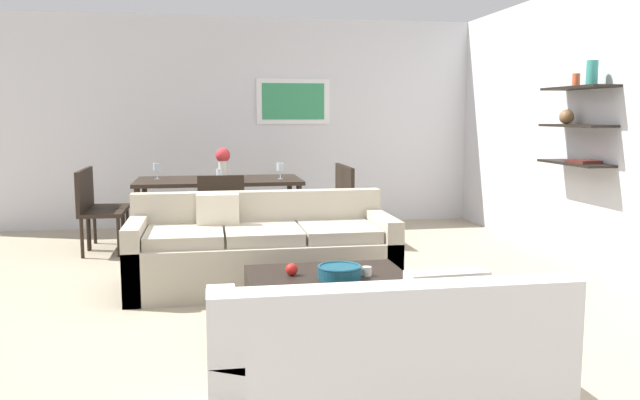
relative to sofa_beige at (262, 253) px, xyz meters
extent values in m
plane|color=tan|center=(0.10, -0.34, -0.29)|extent=(18.00, 18.00, 0.00)
cube|color=silver|center=(0.40, 3.19, 1.06)|extent=(8.40, 0.06, 2.70)
cube|color=white|center=(0.70, 3.15, 1.33)|extent=(0.97, 0.02, 0.59)
cube|color=#338C59|center=(0.70, 3.13, 1.33)|extent=(0.82, 0.01, 0.47)
cube|color=silver|center=(3.13, 0.26, 1.06)|extent=(0.06, 8.20, 2.70)
cube|color=black|center=(2.96, 0.19, 1.41)|extent=(0.28, 0.90, 0.02)
cube|color=black|center=(2.96, 0.19, 1.06)|extent=(0.28, 0.90, 0.02)
cube|color=black|center=(2.96, 0.19, 0.71)|extent=(0.28, 0.90, 0.02)
cylinder|color=teal|center=(2.96, -0.01, 1.53)|extent=(0.10, 0.10, 0.22)
sphere|color=olive|center=(2.96, 0.37, 1.14)|extent=(0.14, 0.14, 0.14)
cylinder|color=#D85933|center=(2.96, 0.24, 1.48)|extent=(0.07, 0.07, 0.12)
cube|color=#4C1E19|center=(2.96, 0.04, 0.73)|extent=(0.20, 0.28, 0.03)
cube|color=#B2A893|center=(0.00, -0.04, -0.08)|extent=(2.19, 0.90, 0.42)
cube|color=#B2A893|center=(0.00, 0.33, 0.31)|extent=(2.19, 0.16, 0.36)
cube|color=#B2A893|center=(-1.02, -0.04, 0.01)|extent=(0.14, 0.90, 0.60)
cube|color=#B2A893|center=(1.03, -0.04, 0.01)|extent=(0.14, 0.90, 0.60)
cube|color=#B2A893|center=(-0.63, -0.08, 0.18)|extent=(0.62, 0.70, 0.10)
cube|color=#B2A893|center=(0.00, -0.08, 0.18)|extent=(0.62, 0.70, 0.10)
cube|color=#B2A893|center=(0.64, -0.08, 0.18)|extent=(0.62, 0.70, 0.10)
cube|color=beige|center=(-0.36, 0.15, 0.31)|extent=(0.37, 0.14, 0.36)
cube|color=white|center=(0.30, -2.58, -0.08)|extent=(1.53, 0.90, 0.42)
cube|color=white|center=(0.30, -2.95, 0.31)|extent=(1.53, 0.16, 0.36)
cube|color=white|center=(1.00, -2.58, 0.01)|extent=(0.14, 0.90, 0.60)
cube|color=white|center=(-0.39, -2.58, 0.01)|extent=(0.14, 0.90, 0.60)
cube|color=white|center=(0.62, -2.54, 0.18)|extent=(0.60, 0.70, 0.10)
cube|color=white|center=(-0.01, -2.54, 0.18)|extent=(0.60, 0.70, 0.10)
cube|color=beige|center=(0.57, -2.77, 0.31)|extent=(0.37, 0.14, 0.36)
cube|color=black|center=(0.34, -1.26, -0.10)|extent=(1.08, 0.93, 0.38)
cylinder|color=navy|center=(0.40, -1.29, 0.13)|extent=(0.29, 0.29, 0.08)
torus|color=navy|center=(0.40, -1.29, 0.17)|extent=(0.29, 0.29, 0.02)
cylinder|color=silver|center=(0.60, -1.26, 0.12)|extent=(0.06, 0.06, 0.06)
sphere|color=red|center=(0.10, -1.16, 0.13)|extent=(0.08, 0.08, 0.08)
cube|color=black|center=(-0.31, 1.80, 0.44)|extent=(1.79, 0.92, 0.04)
cylinder|color=black|center=(-1.15, 1.40, 0.06)|extent=(0.06, 0.06, 0.71)
cylinder|color=black|center=(0.52, 1.40, 0.06)|extent=(0.06, 0.06, 0.71)
cylinder|color=black|center=(-1.15, 2.20, 0.06)|extent=(0.06, 0.06, 0.71)
cylinder|color=black|center=(0.52, 2.20, 0.06)|extent=(0.06, 0.06, 0.71)
cube|color=black|center=(0.90, 1.59, 0.14)|extent=(0.44, 0.44, 0.04)
cube|color=black|center=(1.10, 1.59, 0.37)|extent=(0.04, 0.44, 0.43)
cylinder|color=black|center=(0.72, 1.77, -0.09)|extent=(0.04, 0.04, 0.41)
cylinder|color=black|center=(0.72, 1.41, -0.09)|extent=(0.04, 0.04, 0.41)
cylinder|color=black|center=(1.08, 1.77, -0.09)|extent=(0.04, 0.04, 0.41)
cylinder|color=black|center=(1.08, 1.41, -0.09)|extent=(0.04, 0.04, 0.41)
cube|color=black|center=(-1.53, 2.01, 0.14)|extent=(0.44, 0.44, 0.04)
cube|color=black|center=(-1.73, 2.01, 0.37)|extent=(0.04, 0.44, 0.43)
cylinder|color=black|center=(-1.35, 1.83, -0.09)|extent=(0.04, 0.04, 0.41)
cylinder|color=black|center=(-1.35, 2.19, -0.09)|extent=(0.04, 0.04, 0.41)
cylinder|color=black|center=(-1.71, 1.83, -0.09)|extent=(0.04, 0.04, 0.41)
cylinder|color=black|center=(-1.71, 2.19, -0.09)|extent=(0.04, 0.04, 0.41)
cube|color=black|center=(-1.53, 1.59, 0.14)|extent=(0.44, 0.44, 0.04)
cube|color=black|center=(-1.73, 1.59, 0.37)|extent=(0.04, 0.44, 0.43)
cylinder|color=black|center=(-1.35, 1.41, -0.09)|extent=(0.04, 0.04, 0.41)
cylinder|color=black|center=(-1.35, 1.77, -0.09)|extent=(0.04, 0.04, 0.41)
cylinder|color=black|center=(-1.71, 1.41, -0.09)|extent=(0.04, 0.04, 0.41)
cylinder|color=black|center=(-1.71, 1.77, -0.09)|extent=(0.04, 0.04, 0.41)
cube|color=black|center=(-0.31, 1.02, 0.14)|extent=(0.44, 0.44, 0.04)
cube|color=black|center=(-0.31, 0.82, 0.37)|extent=(0.44, 0.04, 0.43)
cylinder|color=black|center=(-0.13, 1.20, -0.09)|extent=(0.04, 0.04, 0.41)
cylinder|color=black|center=(-0.49, 1.20, -0.09)|extent=(0.04, 0.04, 0.41)
cylinder|color=black|center=(-0.13, 0.84, -0.09)|extent=(0.04, 0.04, 0.41)
cylinder|color=black|center=(-0.49, 0.84, -0.09)|extent=(0.04, 0.04, 0.41)
cube|color=black|center=(0.90, 2.01, 0.14)|extent=(0.44, 0.44, 0.04)
cube|color=black|center=(1.10, 2.01, 0.37)|extent=(0.04, 0.44, 0.43)
cylinder|color=black|center=(0.72, 2.19, -0.09)|extent=(0.04, 0.04, 0.41)
cylinder|color=black|center=(0.72, 1.83, -0.09)|extent=(0.04, 0.04, 0.41)
cylinder|color=black|center=(1.08, 2.19, -0.09)|extent=(0.04, 0.04, 0.41)
cylinder|color=black|center=(1.08, 1.83, -0.09)|extent=(0.04, 0.04, 0.41)
cylinder|color=silver|center=(-0.31, 1.40, 0.46)|extent=(0.06, 0.06, 0.01)
cylinder|color=silver|center=(-0.31, 1.40, 0.50)|extent=(0.01, 0.01, 0.07)
cylinder|color=silver|center=(-0.31, 1.40, 0.57)|extent=(0.06, 0.06, 0.07)
cylinder|color=silver|center=(-0.98, 1.91, 0.46)|extent=(0.06, 0.06, 0.01)
cylinder|color=silver|center=(-0.98, 1.91, 0.51)|extent=(0.01, 0.01, 0.08)
cylinder|color=silver|center=(-0.98, 1.91, 0.59)|extent=(0.08, 0.08, 0.09)
cylinder|color=silver|center=(0.35, 1.68, 0.46)|extent=(0.06, 0.06, 0.01)
cylinder|color=silver|center=(0.35, 1.68, 0.51)|extent=(0.01, 0.01, 0.08)
cylinder|color=silver|center=(0.35, 1.68, 0.59)|extent=(0.08, 0.08, 0.09)
cylinder|color=silver|center=(-0.26, 1.84, 0.56)|extent=(0.10, 0.10, 0.20)
sphere|color=red|center=(-0.26, 1.84, 0.72)|extent=(0.16, 0.16, 0.16)
camera|label=1|loc=(-0.44, -5.37, 1.16)|focal=36.32mm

